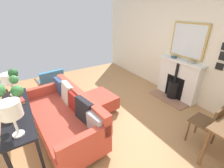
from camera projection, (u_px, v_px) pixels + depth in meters
The scene contains 15 objects.
ground_plane at pixel (98, 117), 3.51m from camera, with size 4.83×6.27×0.01m, color #A87A4C.
wall_left at pixel (177, 47), 4.08m from camera, with size 0.12×6.27×2.62m, color silver.
fireplace at pixel (177, 81), 4.10m from camera, with size 0.58×1.19×1.05m.
mirror_over_mantel at pixel (188, 41), 3.69m from camera, with size 0.04×0.89×0.82m.
mantel_bowl_near at pixel (174, 57), 4.03m from camera, with size 0.14×0.14×0.05m.
mantel_bowl_far at pixel (191, 62), 3.65m from camera, with size 0.16×0.16×0.05m.
sofa at pixel (66, 116), 2.95m from camera, with size 1.04×2.06×0.85m.
ottoman at pixel (99, 101), 3.67m from camera, with size 0.74×0.80×0.38m.
armchair_accent at pixel (51, 81), 4.18m from camera, with size 0.73×0.66×0.79m.
console_table at pixel (18, 115), 2.46m from camera, with size 0.40×1.60×0.77m.
table_lamp_near_end at pixel (10, 79), 2.74m from camera, with size 0.26×0.26×0.42m.
table_lamp_far_end at pixel (11, 111), 1.80m from camera, with size 0.25×0.25×0.49m.
potted_plant at pixel (7, 94), 2.09m from camera, with size 0.39×0.50×0.68m.
book_stack at pixel (15, 103), 2.59m from camera, with size 0.29×0.22×0.05m.
dining_chair_near_fireplace at pixel (210, 122), 2.57m from camera, with size 0.42×0.42×0.84m.
Camera 1 is at (1.22, 2.57, 2.21)m, focal length 24.75 mm.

